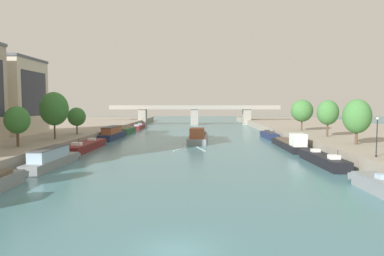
# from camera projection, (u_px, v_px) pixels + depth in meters

# --- Properties ---
(ground_plane) EXTENTS (400.00, 400.00, 0.00)m
(ground_plane) POSITION_uv_depth(u_px,v_px,m) (177.00, 253.00, 17.44)
(ground_plane) COLOR teal
(quay_left) EXTENTS (36.00, 170.00, 1.84)m
(quay_left) POSITION_uv_depth(u_px,v_px,m) (20.00, 136.00, 72.82)
(quay_left) COLOR gray
(quay_left) RESTS_ON ground
(quay_right) EXTENTS (36.00, 170.00, 1.84)m
(quay_right) POSITION_uv_depth(u_px,v_px,m) (367.00, 136.00, 71.64)
(quay_right) COLOR gray
(quay_right) RESTS_ON ground
(barge_midriver) EXTENTS (4.52, 19.48, 3.10)m
(barge_midriver) POSITION_uv_depth(u_px,v_px,m) (198.00, 136.00, 70.54)
(barge_midriver) COLOR gray
(barge_midriver) RESTS_ON ground
(wake_behind_barge) EXTENTS (5.59, 6.02, 0.03)m
(wake_behind_barge) POSITION_uv_depth(u_px,v_px,m) (190.00, 149.00, 57.92)
(wake_behind_barge) COLOR silver
(wake_behind_barge) RESTS_ON ground
(moored_boat_left_gap_after) EXTENTS (2.58, 12.58, 2.45)m
(moored_boat_left_gap_after) POSITION_uv_depth(u_px,v_px,m) (52.00, 159.00, 41.25)
(moored_boat_left_gap_after) COLOR gray
(moored_boat_left_gap_after) RESTS_ON ground
(moored_boat_left_end) EXTENTS (2.78, 15.40, 2.38)m
(moored_boat_left_end) POSITION_uv_depth(u_px,v_px,m) (86.00, 146.00, 56.69)
(moored_boat_left_end) COLOR maroon
(moored_boat_left_end) RESTS_ON ground
(moored_boat_left_lone) EXTENTS (2.96, 14.68, 2.82)m
(moored_boat_left_lone) POSITION_uv_depth(u_px,v_px,m) (112.00, 134.00, 74.60)
(moored_boat_left_lone) COLOR #1E284C
(moored_boat_left_lone) RESTS_ON ground
(moored_boat_left_near) EXTENTS (2.30, 12.28, 2.45)m
(moored_boat_left_near) POSITION_uv_depth(u_px,v_px,m) (128.00, 130.00, 89.46)
(moored_boat_left_near) COLOR #235633
(moored_boat_left_near) RESTS_ON ground
(moored_boat_left_second) EXTENTS (3.20, 15.84, 2.18)m
(moored_boat_left_second) POSITION_uv_depth(u_px,v_px,m) (139.00, 127.00, 106.28)
(moored_boat_left_second) COLOR maroon
(moored_boat_left_second) RESTS_ON ground
(moored_boat_right_end) EXTENTS (2.41, 12.84, 2.39)m
(moored_boat_right_end) POSITION_uv_depth(u_px,v_px,m) (322.00, 159.00, 42.98)
(moored_boat_right_end) COLOR black
(moored_boat_right_end) RESTS_ON ground
(moored_boat_right_far) EXTENTS (2.96, 16.81, 3.03)m
(moored_boat_right_far) POSITION_uv_depth(u_px,v_px,m) (290.00, 144.00, 58.19)
(moored_boat_right_far) COLOR black
(moored_boat_right_far) RESTS_ON ground
(moored_boat_right_upstream) EXTENTS (2.32, 11.59, 2.39)m
(moored_boat_right_upstream) POSITION_uv_depth(u_px,v_px,m) (269.00, 135.00, 76.41)
(moored_boat_right_upstream) COLOR #1E284C
(moored_boat_right_upstream) RESTS_ON ground
(tree_left_past_mid) EXTENTS (3.37, 3.37, 5.60)m
(tree_left_past_mid) POSITION_uv_depth(u_px,v_px,m) (17.00, 120.00, 46.17)
(tree_left_past_mid) COLOR brown
(tree_left_past_mid) RESTS_ON quay_left
(tree_left_end_of_row) EXTENTS (4.69, 4.69, 7.92)m
(tree_left_end_of_row) POSITION_uv_depth(u_px,v_px,m) (54.00, 109.00, 56.28)
(tree_left_end_of_row) COLOR brown
(tree_left_end_of_row) RESTS_ON quay_left
(tree_left_third) EXTENTS (3.48, 3.48, 5.23)m
(tree_left_third) POSITION_uv_depth(u_px,v_px,m) (77.00, 117.00, 65.98)
(tree_left_third) COLOR brown
(tree_left_third) RESTS_ON quay_left
(tree_right_past_mid) EXTENTS (3.99, 3.99, 6.61)m
(tree_right_past_mid) POSITION_uv_depth(u_px,v_px,m) (357.00, 116.00, 48.73)
(tree_right_past_mid) COLOR brown
(tree_right_past_mid) RESTS_ON quay_right
(tree_right_second) EXTENTS (3.85, 3.85, 6.64)m
(tree_right_second) POSITION_uv_depth(u_px,v_px,m) (328.00, 113.00, 60.81)
(tree_right_second) COLOR brown
(tree_right_second) RESTS_ON quay_right
(tree_right_by_lamp) EXTENTS (4.80, 4.80, 6.87)m
(tree_right_by_lamp) POSITION_uv_depth(u_px,v_px,m) (302.00, 111.00, 74.51)
(tree_right_by_lamp) COLOR brown
(tree_right_by_lamp) RESTS_ON quay_right
(lamppost_right_bank) EXTENTS (0.28, 0.28, 4.44)m
(lamppost_right_bank) POSITION_uv_depth(u_px,v_px,m) (377.00, 135.00, 37.24)
(lamppost_right_bank) COLOR black
(lamppost_right_bank) RESTS_ON quay_right
(building_left_middle) EXTENTS (10.45, 12.59, 14.90)m
(building_left_middle) POSITION_uv_depth(u_px,v_px,m) (9.00, 96.00, 65.69)
(building_left_middle) COLOR beige
(building_left_middle) RESTS_ON quay_left
(bridge_far) EXTENTS (62.87, 4.40, 7.31)m
(bridge_far) POSITION_uv_depth(u_px,v_px,m) (194.00, 112.00, 125.10)
(bridge_far) COLOR #9E998E
(bridge_far) RESTS_ON ground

